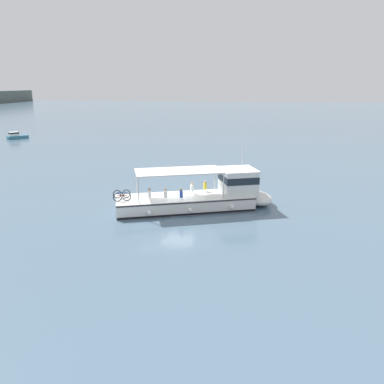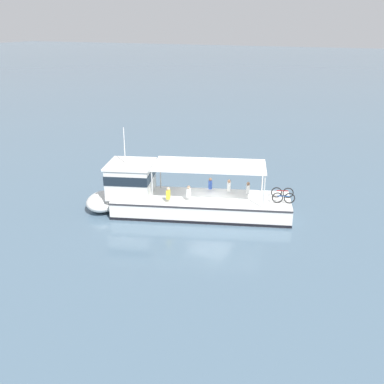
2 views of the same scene
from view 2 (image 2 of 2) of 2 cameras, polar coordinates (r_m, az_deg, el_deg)
ground_plane at (r=28.05m, az=2.44°, el=-2.64°), size 400.00×400.00×0.00m
ferry_main at (r=27.72m, az=-2.08°, el=-0.65°), size 6.86×13.04×5.32m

